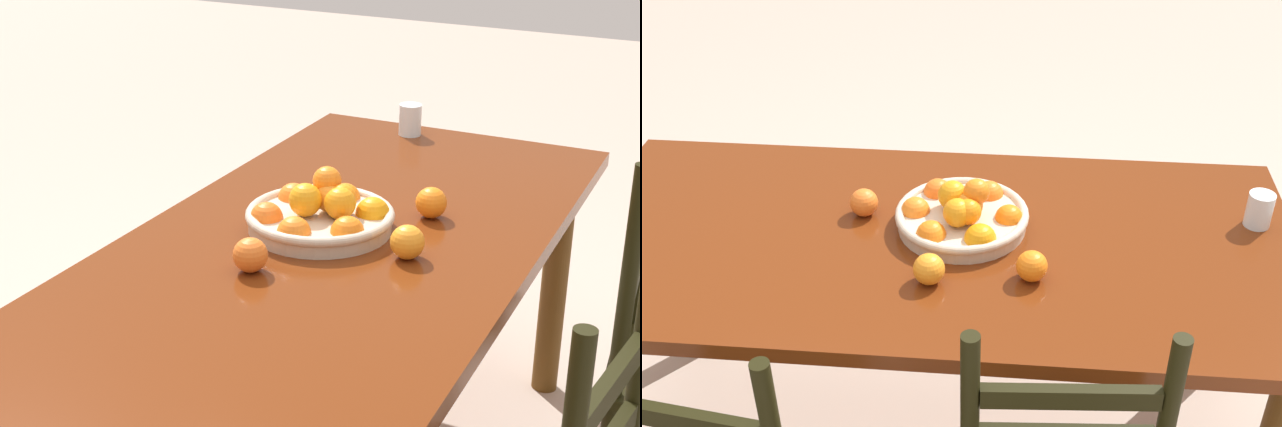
# 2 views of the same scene
# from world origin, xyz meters

# --- Properties ---
(dining_table) EXTENTS (1.86, 0.88, 0.75)m
(dining_table) POSITION_xyz_m (0.00, 0.00, 0.65)
(dining_table) COLOR #60260D
(dining_table) RESTS_ON ground
(fruit_bowl) EXTENTS (0.34, 0.34, 0.14)m
(fruit_bowl) POSITION_xyz_m (-0.07, -0.05, 0.78)
(fruit_bowl) COLOR beige
(fruit_bowl) RESTS_ON dining_table
(orange_loose_0) EXTENTS (0.07, 0.07, 0.07)m
(orange_loose_0) POSITION_xyz_m (0.19, -0.09, 0.78)
(orange_loose_0) COLOR orange
(orange_loose_0) RESTS_ON dining_table
(orange_loose_1) EXTENTS (0.08, 0.08, 0.08)m
(orange_loose_1) POSITION_xyz_m (-0.02, 0.18, 0.78)
(orange_loose_1) COLOR orange
(orange_loose_1) RESTS_ON dining_table
(orange_loose_2) EXTENTS (0.07, 0.07, 0.07)m
(orange_loose_2) POSITION_xyz_m (-0.26, 0.15, 0.78)
(orange_loose_2) COLOR orange
(orange_loose_2) RESTS_ON dining_table
(drinking_glass) EXTENTS (0.07, 0.07, 0.09)m
(drinking_glass) POSITION_xyz_m (-0.83, -0.13, 0.79)
(drinking_glass) COLOR silver
(drinking_glass) RESTS_ON dining_table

